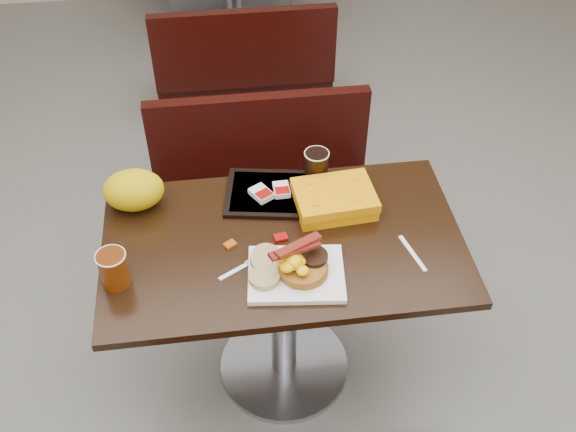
{
  "coord_description": "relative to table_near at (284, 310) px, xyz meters",
  "views": [
    {
      "loc": [
        -0.18,
        -1.53,
        2.34
      ],
      "look_at": [
        0.02,
        0.04,
        0.82
      ],
      "focal_mm": 41.5,
      "sensor_mm": 36.0,
      "label": 1
    }
  ],
  "objects": [
    {
      "name": "muffin_bottom",
      "position": [
        -0.08,
        -0.18,
        0.4
      ],
      "size": [
        0.12,
        0.12,
        0.02
      ],
      "primitive_type": "cylinder",
      "rotation": [
        0.0,
        0.0,
        -0.3
      ],
      "color": "tan",
      "rests_on": "platter"
    },
    {
      "name": "fork",
      "position": [
        -0.18,
        -0.12,
        0.38
      ],
      "size": [
        0.14,
        0.1,
        0.0
      ],
      "primitive_type": null,
      "rotation": [
        0.0,
        0.0,
        0.52
      ],
      "color": "white",
      "rests_on": "table_near"
    },
    {
      "name": "clamshell",
      "position": [
        0.2,
        0.14,
        0.41
      ],
      "size": [
        0.29,
        0.23,
        0.07
      ],
      "primitive_type": "cube",
      "rotation": [
        0.0,
        0.0,
        0.08
      ],
      "color": "orange",
      "rests_on": "table_near"
    },
    {
      "name": "paper_bag",
      "position": [
        -0.49,
        0.23,
        0.45
      ],
      "size": [
        0.21,
        0.16,
        0.15
      ],
      "primitive_type": "ellipsoid",
      "rotation": [
        0.0,
        0.0,
        -0.02
      ],
      "color": "#CCAE06",
      "rests_on": "table_near"
    },
    {
      "name": "bench_near_n",
      "position": [
        0.0,
        0.7,
        -0.02
      ],
      "size": [
        1.0,
        0.46,
        0.72
      ],
      "primitive_type": null,
      "color": "black",
      "rests_on": "floor"
    },
    {
      "name": "coffee_cup_near",
      "position": [
        -0.54,
        -0.12,
        0.44
      ],
      "size": [
        0.09,
        0.09,
        0.12
      ],
      "primitive_type": "cylinder",
      "rotation": [
        0.0,
        0.0,
        0.08
      ],
      "color": "#903505",
      "rests_on": "table_near"
    },
    {
      "name": "hashbrown_sleeve_left",
      "position": [
        -0.05,
        0.21,
        0.4
      ],
      "size": [
        0.09,
        0.1,
        0.02
      ],
      "primitive_type": "cube",
      "rotation": [
        0.0,
        0.0,
        0.54
      ],
      "color": "silver",
      "rests_on": "tray"
    },
    {
      "name": "floor",
      "position": [
        0.0,
        0.0,
        -0.38
      ],
      "size": [
        6.0,
        7.0,
        0.01
      ],
      "primitive_type": "cube",
      "color": "slate",
      "rests_on": "ground"
    },
    {
      "name": "pancake_stack",
      "position": [
        0.04,
        -0.16,
        0.41
      ],
      "size": [
        0.17,
        0.17,
        0.03
      ],
      "primitive_type": "cylinder",
      "rotation": [
        0.0,
        0.0,
        -0.09
      ],
      "color": "#9D631A",
      "rests_on": "platter"
    },
    {
      "name": "muffin_top",
      "position": [
        -0.07,
        -0.12,
        0.42
      ],
      "size": [
        0.12,
        0.13,
        0.06
      ],
      "primitive_type": "cylinder",
      "rotation": [
        0.38,
        0.0,
        0.25
      ],
      "color": "tan",
      "rests_on": "platter"
    },
    {
      "name": "bench_far_s",
      "position": [
        0.0,
        1.9,
        -0.02
      ],
      "size": [
        1.0,
        0.46,
        0.72
      ],
      "primitive_type": null,
      "color": "black",
      "rests_on": "floor"
    },
    {
      "name": "hashbrown_sleeve_right",
      "position": [
        0.02,
        0.22,
        0.4
      ],
      "size": [
        0.06,
        0.08,
        0.02
      ],
      "primitive_type": "cube",
      "rotation": [
        0.0,
        0.0,
        0.03
      ],
      "color": "silver",
      "rests_on": "tray"
    },
    {
      "name": "condiment_ketchup",
      "position": [
        -0.01,
        0.01,
        0.38
      ],
      "size": [
        0.05,
        0.04,
        0.01
      ],
      "primitive_type": "cube",
      "rotation": [
        0.0,
        0.0,
        0.17
      ],
      "color": "#8C0504",
      "rests_on": "table_near"
    },
    {
      "name": "knife",
      "position": [
        0.41,
        -0.12,
        0.38
      ],
      "size": [
        0.05,
        0.17,
        0.0
      ],
      "primitive_type": "cube",
      "rotation": [
        0.0,
        0.0,
        -1.32
      ],
      "color": "white",
      "rests_on": "table_near"
    },
    {
      "name": "platter",
      "position": [
        0.02,
        -0.16,
        0.38
      ],
      "size": [
        0.32,
        0.27,
        0.02
      ],
      "primitive_type": "cube",
      "rotation": [
        0.0,
        0.0,
        -0.11
      ],
      "color": "white",
      "rests_on": "table_near"
    },
    {
      "name": "tray",
      "position": [
        0.0,
        0.22,
        0.38
      ],
      "size": [
        0.39,
        0.31,
        0.02
      ],
      "primitive_type": "cube",
      "rotation": [
        0.0,
        0.0,
        -0.17
      ],
      "color": "black",
      "rests_on": "table_near"
    },
    {
      "name": "scrambled_eggs",
      "position": [
        0.01,
        -0.18,
        0.45
      ],
      "size": [
        0.12,
        0.11,
        0.05
      ],
      "primitive_type": "ellipsoid",
      "rotation": [
        0.0,
        0.0,
        -0.22
      ],
      "color": "#FFB405",
      "rests_on": "pancake_stack"
    },
    {
      "name": "bacon_strips",
      "position": [
        0.02,
        -0.15,
        0.49
      ],
      "size": [
        0.19,
        0.14,
        0.01
      ],
      "primitive_type": null,
      "rotation": [
        0.0,
        0.0,
        0.4
      ],
      "color": "#49050A",
      "rests_on": "scrambled_eggs"
    },
    {
      "name": "condiment_syrup",
      "position": [
        -0.18,
        -0.0,
        0.38
      ],
      "size": [
        0.05,
        0.05,
        0.01
      ],
      "primitive_type": "cube",
      "rotation": [
        0.0,
        0.0,
        0.57
      ],
      "color": "#A13E06",
      "rests_on": "table_near"
    },
    {
      "name": "coffee_cup_far",
      "position": [
        0.16,
        0.28,
        0.45
      ],
      "size": [
        0.09,
        0.09,
        0.11
      ],
      "primitive_type": "cylinder",
      "rotation": [
        0.0,
        0.0,
        0.08
      ],
      "color": "black",
      "rests_on": "tray"
    },
    {
      "name": "sausage_patty",
      "position": [
        0.08,
        -0.14,
        0.43
      ],
      "size": [
        0.11,
        0.11,
        0.01
      ],
      "primitive_type": "cylinder",
      "rotation": [
        0.0,
        0.0,
        0.24
      ],
      "color": "black",
      "rests_on": "pancake_stack"
    },
    {
      "name": "table_near",
      "position": [
        0.0,
        0.0,
        0.0
      ],
      "size": [
        1.2,
        0.7,
        0.75
      ],
      "primitive_type": null,
      "color": "black",
      "rests_on": "floor"
    }
  ]
}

